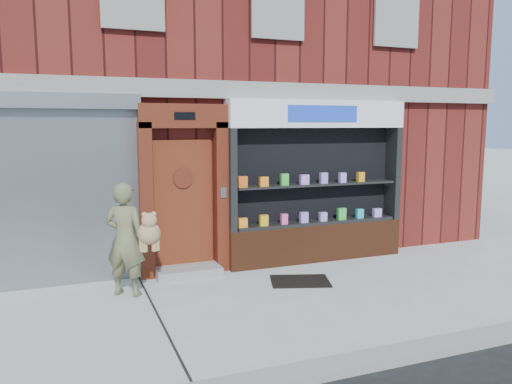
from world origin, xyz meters
TOP-DOWN VIEW (x-y plane):
  - ground at (0.00, 0.00)m, footprint 80.00×80.00m
  - curb at (0.00, -2.15)m, footprint 60.00×0.30m
  - building at (-0.00, 5.99)m, footprint 12.00×8.16m
  - shutter_bay at (-3.00, 1.93)m, footprint 3.10×0.30m
  - red_door_bay at (-0.75, 1.86)m, footprint 1.52×0.58m
  - pharmacy_bay at (1.75, 1.81)m, footprint 3.50×0.41m
  - woman at (-1.80, 1.08)m, footprint 0.88×0.69m
  - doormat at (0.89, 0.71)m, footprint 1.11×0.93m

SIDE VIEW (x-z plane):
  - ground at x=0.00m, z-range 0.00..0.00m
  - doormat at x=0.89m, z-range 0.00..0.02m
  - curb at x=0.00m, z-range 0.00..0.12m
  - woman at x=-1.80m, z-range 0.01..1.73m
  - pharmacy_bay at x=1.75m, z-range -0.13..2.87m
  - red_door_bay at x=-0.75m, z-range 0.01..2.91m
  - shutter_bay at x=-3.00m, z-range 0.20..3.24m
  - building at x=0.00m, z-range 0.00..8.00m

